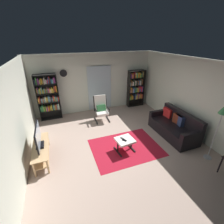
# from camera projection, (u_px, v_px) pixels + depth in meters

# --- Properties ---
(ground_plane) EXTENTS (7.02, 7.02, 0.00)m
(ground_plane) POSITION_uv_depth(u_px,v_px,m) (119.00, 144.00, 5.13)
(ground_plane) COLOR tan
(wall_back) EXTENTS (5.60, 0.06, 2.60)m
(wall_back) POSITION_uv_depth(u_px,v_px,m) (95.00, 83.00, 7.01)
(wall_back) COLOR silver
(wall_back) RESTS_ON ground
(wall_left) EXTENTS (0.06, 6.00, 2.60)m
(wall_left) POSITION_uv_depth(u_px,v_px,m) (16.00, 124.00, 3.72)
(wall_left) COLOR silver
(wall_left) RESTS_ON ground
(wall_right) EXTENTS (0.06, 6.00, 2.60)m
(wall_right) POSITION_uv_depth(u_px,v_px,m) (191.00, 97.00, 5.41)
(wall_right) COLOR silver
(wall_right) RESTS_ON ground
(glass_door_panel) EXTENTS (1.10, 0.01, 2.00)m
(glass_door_panel) POSITION_uv_depth(u_px,v_px,m) (100.00, 88.00, 7.13)
(glass_door_panel) COLOR silver
(area_rug) EXTENTS (2.13, 1.61, 0.01)m
(area_rug) POSITION_uv_depth(u_px,v_px,m) (126.00, 147.00, 4.95)
(area_rug) COLOR #A81629
(area_rug) RESTS_ON ground
(tv_stand) EXTENTS (0.42, 1.35, 0.46)m
(tv_stand) POSITION_uv_depth(u_px,v_px,m) (41.00, 150.00, 4.37)
(tv_stand) COLOR tan
(tv_stand) RESTS_ON ground
(television) EXTENTS (0.20, 0.95, 0.61)m
(television) POSITION_uv_depth(u_px,v_px,m) (38.00, 137.00, 4.18)
(television) COLOR black
(television) RESTS_ON tv_stand
(bookshelf_near_tv) EXTENTS (0.85, 0.30, 1.90)m
(bookshelf_near_tv) POSITION_uv_depth(u_px,v_px,m) (48.00, 96.00, 6.31)
(bookshelf_near_tv) COLOR black
(bookshelf_near_tv) RESTS_ON ground
(bookshelf_near_sofa) EXTENTS (0.82, 0.30, 1.78)m
(bookshelf_near_sofa) POSITION_uv_depth(u_px,v_px,m) (136.00, 87.00, 7.59)
(bookshelf_near_sofa) COLOR black
(bookshelf_near_sofa) RESTS_ON ground
(leather_sofa) EXTENTS (0.85, 1.80, 0.86)m
(leather_sofa) POSITION_uv_depth(u_px,v_px,m) (174.00, 127.00, 5.50)
(leather_sofa) COLOR black
(leather_sofa) RESTS_ON ground
(lounge_armchair) EXTENTS (0.60, 0.68, 1.02)m
(lounge_armchair) POSITION_uv_depth(u_px,v_px,m) (101.00, 108.00, 6.43)
(lounge_armchair) COLOR black
(lounge_armchair) RESTS_ON ground
(ottoman) EXTENTS (0.57, 0.53, 0.41)m
(ottoman) POSITION_uv_depth(u_px,v_px,m) (125.00, 141.00, 4.69)
(ottoman) COLOR white
(ottoman) RESTS_ON ground
(tv_remote) EXTENTS (0.10, 0.15, 0.02)m
(tv_remote) POSITION_uv_depth(u_px,v_px,m) (122.00, 139.00, 4.67)
(tv_remote) COLOR black
(tv_remote) RESTS_ON ottoman
(cell_phone) EXTENTS (0.14, 0.15, 0.01)m
(cell_phone) POSITION_uv_depth(u_px,v_px,m) (124.00, 140.00, 4.60)
(cell_phone) COLOR black
(cell_phone) RESTS_ON ottoman
(floor_lamp_by_sofa) EXTENTS (0.23, 0.23, 1.67)m
(floor_lamp_by_sofa) POSITION_uv_depth(u_px,v_px,m) (222.00, 115.00, 3.93)
(floor_lamp_by_sofa) COLOR #A5A5AD
(floor_lamp_by_sofa) RESTS_ON ground
(wall_clock) EXTENTS (0.29, 0.03, 0.29)m
(wall_clock) POSITION_uv_depth(u_px,v_px,m) (63.00, 73.00, 6.30)
(wall_clock) COLOR silver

